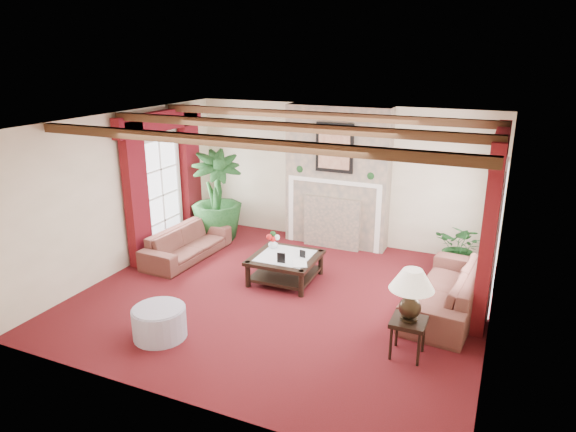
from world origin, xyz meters
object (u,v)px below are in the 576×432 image
at_px(sofa_left, 187,239).
at_px(side_table, 407,338).
at_px(potted_palm, 217,215).
at_px(coffee_table, 285,268).
at_px(sofa_right, 449,282).
at_px(ottoman, 159,323).

height_order(sofa_left, side_table, sofa_left).
xyz_separation_m(potted_palm, side_table, (4.38, -2.70, -0.25)).
relative_size(coffee_table, side_table, 2.12).
height_order(sofa_left, sofa_right, sofa_right).
bearing_deg(potted_palm, sofa_left, -89.05).
height_order(sofa_left, ottoman, sofa_left).
distance_m(sofa_left, side_table, 4.64).
bearing_deg(sofa_right, coffee_table, -83.74).
bearing_deg(side_table, sofa_right, 78.45).
bearing_deg(ottoman, sofa_left, 116.99).
bearing_deg(potted_palm, sofa_right, -14.95).
relative_size(sofa_left, potted_palm, 0.96).
bearing_deg(sofa_left, coffee_table, -92.07).
relative_size(sofa_left, sofa_right, 0.83).
bearing_deg(ottoman, coffee_table, 70.74).
xyz_separation_m(sofa_right, potted_palm, (-4.68, 1.25, 0.06)).
relative_size(sofa_left, side_table, 3.83).
distance_m(sofa_right, coffee_table, 2.61).
xyz_separation_m(coffee_table, side_table, (2.30, -1.41, 0.03)).
relative_size(sofa_right, coffee_table, 2.18).
distance_m(potted_palm, coffee_table, 2.46).
xyz_separation_m(potted_palm, ottoman, (1.28, -3.59, -0.29)).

